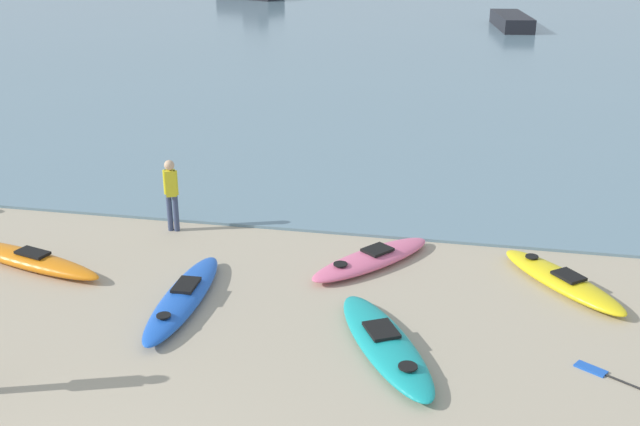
{
  "coord_description": "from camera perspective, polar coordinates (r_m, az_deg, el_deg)",
  "views": [
    {
      "loc": [
        3.65,
        -4.02,
        5.96
      ],
      "look_at": [
        0.87,
        9.63,
        0.5
      ],
      "focal_mm": 42.0,
      "sensor_mm": 36.0,
      "label": 1
    }
  ],
  "objects": [
    {
      "name": "kayak_on_sand_6",
      "position": [
        13.88,
        3.96,
        -3.5
      ],
      "size": [
        2.32,
        2.67,
        0.29
      ],
      "color": "#E5668C",
      "rests_on": "ground_plane"
    },
    {
      "name": "kayak_on_sand_5",
      "position": [
        12.68,
        -10.37,
        -6.33
      ],
      "size": [
        0.73,
        3.2,
        0.31
      ],
      "color": "blue",
      "rests_on": "ground_plane"
    },
    {
      "name": "kayak_on_sand_1",
      "position": [
        14.82,
        -21.42,
        -3.28
      ],
      "size": [
        3.5,
        1.51,
        0.34
      ],
      "color": "orange",
      "rests_on": "ground_plane"
    },
    {
      "name": "kayak_on_sand_0",
      "position": [
        13.69,
        17.94,
        -4.91
      ],
      "size": [
        2.28,
        2.62,
        0.31
      ],
      "color": "yellow",
      "rests_on": "ground_plane"
    },
    {
      "name": "moored_boat_2",
      "position": [
        46.63,
        14.38,
        13.98
      ],
      "size": [
        2.45,
        5.99,
        0.79
      ],
      "color": "black",
      "rests_on": "bay_water"
    },
    {
      "name": "bay_water",
      "position": [
        49.28,
        7.41,
        14.33
      ],
      "size": [
        160.0,
        70.0,
        0.06
      ],
      "primitive_type": "cube",
      "color": "slate",
      "rests_on": "ground_plane"
    },
    {
      "name": "kayak_on_sand_3",
      "position": [
        11.27,
        4.96,
        -9.87
      ],
      "size": [
        2.15,
        3.09,
        0.29
      ],
      "color": "teal",
      "rests_on": "ground_plane"
    },
    {
      "name": "person_near_waterline",
      "position": [
        15.41,
        -11.27,
        1.67
      ],
      "size": [
        0.31,
        0.24,
        1.51
      ],
      "color": "#384260",
      "rests_on": "ground_plane"
    }
  ]
}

